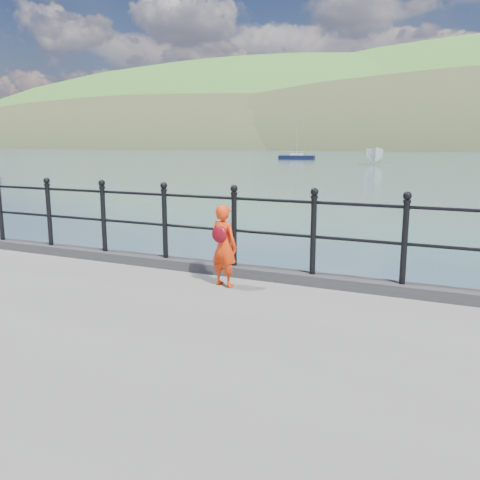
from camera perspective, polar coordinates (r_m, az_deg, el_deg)
The scene contains 6 objects.
ground at distance 8.28m, azimuth -4.00°, elevation -9.94°, with size 600.00×600.00×0.00m, color #2D4251.
kerb at distance 7.84m, azimuth -4.63°, elevation -2.93°, with size 60.00×0.30×0.15m, color #28282B.
railing at distance 7.69m, azimuth -4.71°, elevation 2.49°, with size 18.11×0.11×1.20m.
child at distance 6.90m, azimuth -1.84°, elevation -0.60°, with size 0.46×0.37×1.12m.
launch_white at distance 68.08m, azimuth 14.87°, elevation 9.09°, with size 2.18×5.81×2.24m, color white.
sailboat_left at distance 85.75m, azimuth 6.38°, elevation 9.18°, with size 6.06×2.48×8.40m.
Camera 1 is at (3.74, -6.78, 2.96)m, focal length 38.00 mm.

